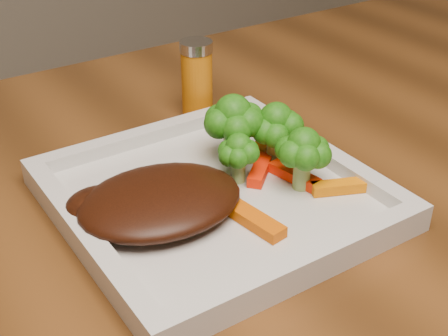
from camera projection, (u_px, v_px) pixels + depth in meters
plate at (215, 200)px, 0.57m from camera, size 0.27×0.27×0.01m
steak at (160, 201)px, 0.53m from camera, size 0.16×0.13×0.03m
broccoli_0 at (233, 131)px, 0.60m from camera, size 0.07×0.07×0.07m
broccoli_1 at (276, 133)px, 0.60m from camera, size 0.07×0.07×0.06m
broccoli_2 at (303, 160)px, 0.56m from camera, size 0.07×0.07×0.06m
broccoli_3 at (239, 152)px, 0.57m from camera, size 0.06×0.06×0.06m
carrot_1 at (339, 187)px, 0.57m from camera, size 0.05×0.03×0.01m
carrot_2 at (253, 219)px, 0.53m from camera, size 0.03×0.07×0.01m
carrot_3 at (272, 140)px, 0.65m from camera, size 0.06×0.04×0.01m
carrot_5 at (295, 175)px, 0.59m from camera, size 0.02×0.06×0.01m
carrot_6 at (260, 170)px, 0.60m from camera, size 0.05×0.05×0.01m
spice_shaker at (197, 80)px, 0.71m from camera, size 0.05×0.05×0.09m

